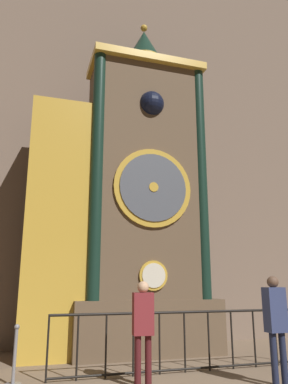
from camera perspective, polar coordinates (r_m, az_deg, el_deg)
cathedral_back_wall at (r=11.73m, az=-4.65°, el=9.66°), size 24.00×0.32×12.57m
clock_tower at (r=9.59m, az=-2.78°, el=-1.36°), size 4.72×1.78×9.02m
railing_fence at (r=7.74m, az=6.20°, el=-21.25°), size 5.15×0.05×1.11m
visitor_near at (r=6.62m, az=-0.15°, el=-19.24°), size 0.36×0.26×1.67m
visitor_far at (r=7.00m, az=19.42°, el=-17.77°), size 0.34×0.22×1.75m
stanchion_post at (r=7.15m, az=-19.20°, el=-23.74°), size 0.28×0.28×0.96m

